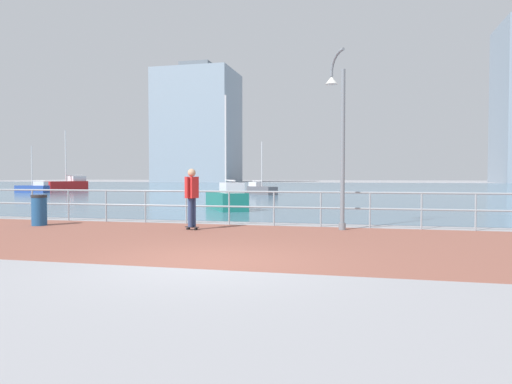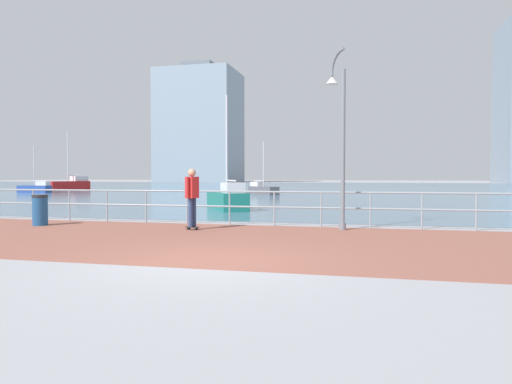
% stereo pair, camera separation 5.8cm
% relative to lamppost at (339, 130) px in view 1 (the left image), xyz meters
% --- Properties ---
extents(ground, '(220.00, 220.00, 0.00)m').
position_rel_lamppost_xyz_m(ground, '(-1.94, 34.42, -2.78)').
color(ground, '#9E9EA3').
extents(brick_paving, '(28.00, 6.65, 0.01)m').
position_rel_lamppost_xyz_m(brick_paving, '(-1.94, -2.86, -2.78)').
color(brick_paving, '#935647').
rests_on(brick_paving, ground).
extents(harbor_water, '(180.00, 88.00, 0.00)m').
position_rel_lamppost_xyz_m(harbor_water, '(-1.94, 45.47, -2.78)').
color(harbor_water, slate).
rests_on(harbor_water, ground).
extents(waterfront_railing, '(25.25, 0.06, 1.05)m').
position_rel_lamppost_xyz_m(waterfront_railing, '(-1.94, 0.47, -2.05)').
color(waterfront_railing, '#8C99A3').
rests_on(waterfront_railing, ground).
extents(lamppost, '(0.62, 0.69, 5.02)m').
position_rel_lamppost_xyz_m(lamppost, '(0.00, 0.00, 0.00)').
color(lamppost, slate).
rests_on(lamppost, ground).
extents(skateboarder, '(0.41, 0.56, 1.70)m').
position_rel_lamppost_xyz_m(skateboarder, '(-3.96, -1.09, -1.76)').
color(skateboarder, black).
rests_on(skateboarder, ground).
extents(trash_bin, '(0.46, 0.46, 0.93)m').
position_rel_lamppost_xyz_m(trash_bin, '(-8.86, -1.08, -2.31)').
color(trash_bin, navy).
rests_on(trash_bin, ground).
extents(sailboat_ivory, '(2.96, 0.92, 4.16)m').
position_rel_lamppost_xyz_m(sailboat_ivory, '(-28.06, 22.52, -2.38)').
color(sailboat_ivory, '#284799').
rests_on(sailboat_ivory, ground).
extents(sailboat_blue, '(2.77, 4.56, 6.13)m').
position_rel_lamppost_xyz_m(sailboat_blue, '(-29.16, 28.96, -2.19)').
color(sailboat_blue, '#B21E1E').
rests_on(sailboat_blue, ground).
extents(sailboat_gray, '(2.80, 3.70, 5.10)m').
position_rel_lamppost_xyz_m(sailboat_gray, '(-5.30, 6.65, -2.29)').
color(sailboat_gray, '#197266').
rests_on(sailboat_gray, ground).
extents(sailboat_white, '(2.85, 2.70, 4.22)m').
position_rel_lamppost_xyz_m(sailboat_white, '(-7.42, 23.14, -2.38)').
color(sailboat_white, '#595960').
rests_on(sailboat_white, ground).
extents(tower_steel, '(18.00, 15.09, 28.12)m').
position_rel_lamppost_xyz_m(tower_steel, '(-38.37, 92.10, 10.45)').
color(tower_steel, '#8493A3').
rests_on(tower_steel, ground).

